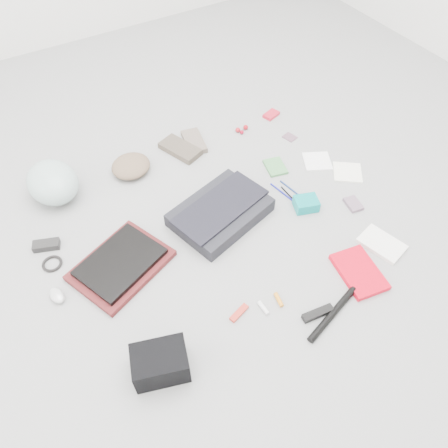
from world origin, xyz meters
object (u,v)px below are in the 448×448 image
book_red (359,272)px  messenger_bag (220,212)px  camera_bag (160,363)px  laptop (120,262)px  accordion_wallet (306,204)px  bike_helmet (53,182)px

book_red → messenger_bag: bearing=130.4°
messenger_bag → camera_bag: bearing=-152.1°
laptop → camera_bag: 0.49m
accordion_wallet → camera_bag: bearing=-139.8°
book_red → bike_helmet: bearing=140.2°
camera_bag → accordion_wallet: bearing=39.0°
laptop → bike_helmet: 0.56m
camera_bag → accordion_wallet: size_ratio=1.78×
bike_helmet → laptop: bearing=-86.5°
messenger_bag → accordion_wallet: (0.37, -0.15, -0.01)m
messenger_bag → camera_bag: size_ratio=2.20×
camera_bag → accordion_wallet: (0.91, 0.36, -0.03)m
messenger_bag → camera_bag: camera_bag is taller
bike_helmet → accordion_wallet: bike_helmet is taller
camera_bag → book_red: (0.87, -0.05, -0.05)m
laptop → accordion_wallet: 0.88m
messenger_bag → laptop: (-0.49, -0.02, 0.00)m
camera_bag → bike_helmet: bearing=110.8°
messenger_bag → bike_helmet: bearing=123.4°
accordion_wallet → book_red: bearing=-76.5°
bike_helmet → accordion_wallet: (0.97, -0.68, -0.06)m
bike_helmet → book_red: bike_helmet is taller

